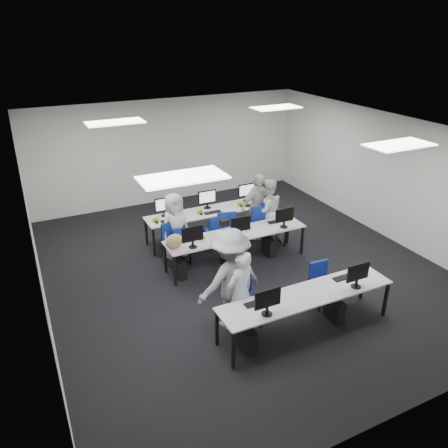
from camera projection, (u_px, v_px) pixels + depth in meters
name	position (u px, v px, depth m)	size (l,w,h in m)	color
room	(241.00, 204.00, 9.01)	(9.00, 9.02, 3.00)	black
ceiling_panels	(243.00, 132.00, 8.39)	(5.20, 4.60, 0.02)	white
desk_front	(307.00, 297.00, 7.40)	(3.20, 0.70, 0.73)	silver
desk_mid	(237.00, 235.00, 9.52)	(3.20, 0.70, 0.73)	silver
desk_back	(210.00, 212.00, 10.66)	(3.20, 0.70, 0.73)	silver
equipment_front	(297.00, 316.00, 7.44)	(2.51, 0.41, 1.19)	#0D42A9
equipment_mid	(229.00, 251.00, 9.57)	(2.91, 0.41, 1.19)	white
equipment_back	(217.00, 223.00, 10.89)	(2.91, 0.41, 1.19)	white
chair_0	(245.00, 309.00, 7.72)	(0.46, 0.50, 0.93)	navy
chair_1	(322.00, 291.00, 8.28)	(0.43, 0.46, 0.84)	navy
chair_2	(176.00, 251.00, 9.66)	(0.58, 0.61, 0.95)	navy
chair_3	(229.00, 241.00, 10.11)	(0.57, 0.60, 0.94)	navy
chair_4	(272.00, 232.00, 10.53)	(0.56, 0.60, 0.99)	navy
chair_5	(181.00, 248.00, 9.88)	(0.52, 0.54, 0.84)	navy
chair_6	(215.00, 237.00, 10.33)	(0.45, 0.49, 0.88)	navy
chair_7	(257.00, 228.00, 10.72)	(0.55, 0.59, 0.97)	navy
handbag	(174.00, 241.00, 8.82)	(0.38, 0.24, 0.31)	tan
student_0	(240.00, 293.00, 7.32)	(0.57, 0.38, 1.57)	silver
student_1	(268.00, 210.00, 10.53)	(0.76, 0.59, 1.57)	silver
student_2	(175.00, 226.00, 9.74)	(0.75, 0.49, 1.54)	silver
student_3	(257.00, 207.00, 10.64)	(0.96, 0.40, 1.64)	silver
photographer	(230.00, 279.00, 7.43)	(1.21, 0.69, 1.87)	gray
dslr_camera	(224.00, 223.00, 7.14)	(0.14, 0.18, 0.10)	black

